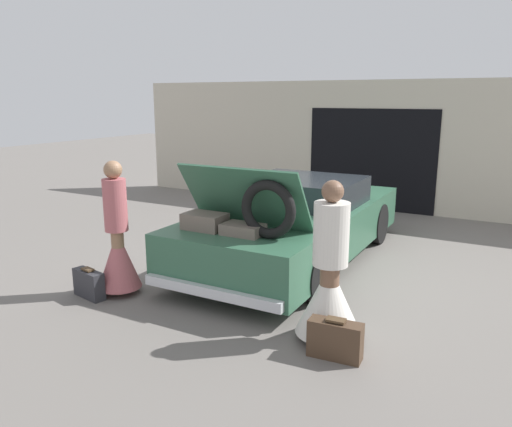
% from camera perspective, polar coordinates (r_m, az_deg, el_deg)
% --- Properties ---
extents(ground_plane, '(40.00, 40.00, 0.00)m').
position_cam_1_polar(ground_plane, '(7.80, 4.51, -5.10)').
color(ground_plane, slate).
extents(garage_wall_back, '(12.00, 0.14, 2.80)m').
position_cam_1_polar(garage_wall_back, '(11.27, 13.15, 7.49)').
color(garage_wall_back, beige).
rests_on(garage_wall_back, ground_plane).
extents(car, '(1.96, 4.74, 1.64)m').
position_cam_1_polar(car, '(7.64, 4.58, -0.99)').
color(car, '#336047').
rests_on(car, ground_plane).
extents(person_left, '(0.55, 0.55, 1.70)m').
position_cam_1_polar(person_left, '(6.49, -15.50, -3.68)').
color(person_left, '#997051').
rests_on(person_left, ground_plane).
extents(person_right, '(0.68, 0.68, 1.66)m').
position_cam_1_polar(person_right, '(5.13, 8.38, -8.15)').
color(person_right, brown).
rests_on(person_right, ground_plane).
extents(suitcase_beside_left_person, '(0.50, 0.25, 0.38)m').
position_cam_1_polar(suitcase_beside_left_person, '(6.60, -18.56, -7.63)').
color(suitcase_beside_left_person, '#2D2D33').
rests_on(suitcase_beside_left_person, ground_plane).
extents(suitcase_beside_right_person, '(0.53, 0.22, 0.40)m').
position_cam_1_polar(suitcase_beside_right_person, '(4.96, 9.03, -14.04)').
color(suitcase_beside_right_person, '#473323').
rests_on(suitcase_beside_right_person, ground_plane).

